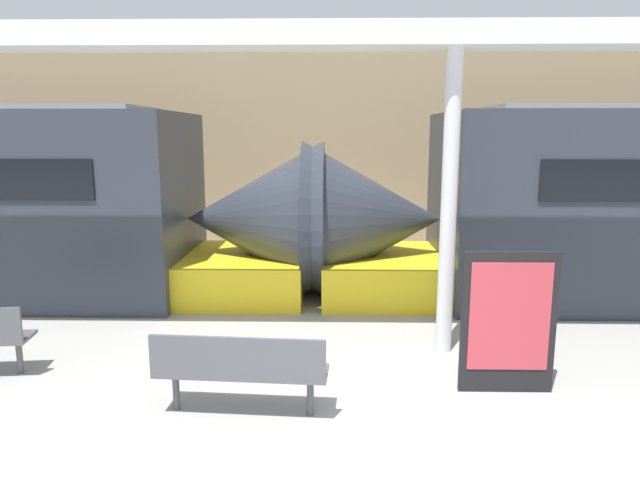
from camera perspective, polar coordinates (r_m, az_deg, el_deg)
ground_plane at (r=5.06m, az=0.57°, el=-22.31°), size 60.00×60.00×0.00m
station_wall at (r=14.10m, az=1.04°, el=9.57°), size 56.00×0.20×5.00m
bench_near at (r=5.74m, az=-8.02°, el=-12.46°), size 1.73×0.56×0.86m
poster_board at (r=6.42m, az=18.33°, el=-7.81°), size 1.00×0.07×1.55m
support_column_near at (r=7.20m, az=12.76°, el=3.30°), size 0.20×0.20×3.74m
canopy_beam at (r=7.24m, az=13.44°, el=19.28°), size 28.00×0.60×0.28m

